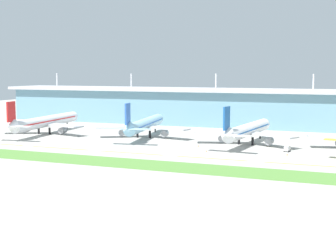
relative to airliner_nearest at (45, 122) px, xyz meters
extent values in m
plane|color=#A8A59E|center=(72.69, -27.34, -6.46)|extent=(600.00, 600.00, 0.00)
cube|color=#6693A8|center=(72.69, 74.17, 3.85)|extent=(280.00, 28.00, 20.61)
cube|color=#B2B2B7|center=(72.69, 74.17, 15.05)|extent=(288.00, 34.00, 1.80)
cylinder|color=silver|center=(-39.31, 68.57, 20.45)|extent=(0.90, 0.90, 9.00)
cylinder|color=silver|center=(16.69, 68.57, 20.45)|extent=(0.90, 0.90, 9.00)
cylinder|color=silver|center=(72.69, 68.57, 20.45)|extent=(0.90, 0.90, 9.00)
cylinder|color=silver|center=(128.69, 68.57, 20.45)|extent=(0.90, 0.90, 9.00)
cylinder|color=white|center=(-0.15, 1.49, 0.04)|extent=(11.93, 60.86, 5.80)
cone|color=white|center=(-3.44, 33.61, 0.04)|extent=(5.89, 4.54, 5.51)
cone|color=white|center=(3.23, -31.63, 1.24)|extent=(5.58, 7.09, 5.72)
cube|color=red|center=(3.13, -30.63, 7.69)|extent=(1.35, 6.44, 9.50)
cube|color=white|center=(-2.29, -31.69, 1.04)|extent=(10.27, 4.20, 0.36)
cube|color=white|center=(8.65, -30.57, 1.04)|extent=(10.27, 4.20, 0.36)
cube|color=#B7BABF|center=(-11.64, -4.13, -1.26)|extent=(24.40, 17.22, 0.70)
cylinder|color=gray|center=(-10.59, -2.57, -4.06)|extent=(3.64, 4.80, 3.20)
cube|color=#B7BABF|center=(12.24, -1.69, -1.26)|extent=(24.94, 13.21, 0.70)
cylinder|color=gray|center=(10.89, -0.38, -4.06)|extent=(3.64, 4.80, 3.20)
cylinder|color=black|center=(-2.46, 24.09, -4.66)|extent=(0.70, 0.70, 3.60)
cylinder|color=black|center=(-3.03, -1.82, -4.66)|extent=(1.10, 1.10, 3.60)
cylinder|color=black|center=(3.34, -1.17, -4.66)|extent=(1.10, 1.10, 3.60)
cube|color=red|center=(-0.15, 1.49, 0.44)|extent=(11.35, 54.83, 0.60)
cylinder|color=#9ED1EA|center=(53.97, 8.55, 0.04)|extent=(14.87, 55.29, 5.80)
cone|color=#9ED1EA|center=(49.06, 37.68, 0.04)|extent=(6.10, 4.86, 5.51)
cone|color=#9ED1EA|center=(59.04, -21.57, 1.24)|extent=(5.96, 7.35, 5.72)
cube|color=#2D5BB7|center=(58.88, -20.59, 7.69)|extent=(1.75, 6.43, 9.50)
cube|color=#9ED1EA|center=(53.54, -21.99, 1.04)|extent=(10.39, 4.82, 0.36)
cube|color=#9ED1EA|center=(64.38, -20.17, 1.04)|extent=(10.39, 4.82, 0.36)
cube|color=#B7BABF|center=(42.87, 2.19, -1.26)|extent=(24.01, 18.36, 0.70)
cylinder|color=gray|center=(43.82, 3.81, -4.06)|extent=(3.90, 4.97, 3.20)
cube|color=#B7BABF|center=(66.54, 6.18, -1.26)|extent=(24.90, 11.81, 0.70)
cylinder|color=gray|center=(65.12, 7.40, -4.06)|extent=(3.90, 4.97, 3.20)
cylinder|color=black|center=(50.54, 28.92, -4.66)|extent=(0.70, 0.70, 3.60)
cylinder|color=black|center=(51.31, 5.06, -4.66)|extent=(1.10, 1.10, 3.60)
cylinder|color=black|center=(57.62, 6.12, -4.66)|extent=(1.10, 1.10, 3.60)
cube|color=#2D5BB7|center=(53.97, 8.55, 0.44)|extent=(13.99, 49.86, 0.60)
cylinder|color=white|center=(107.48, 3.89, 0.04)|extent=(9.80, 53.38, 5.80)
cone|color=white|center=(109.64, 32.35, 0.04)|extent=(5.80, 4.41, 5.51)
cone|color=white|center=(105.24, -25.57, 1.24)|extent=(5.42, 6.98, 5.72)
cube|color=#19519E|center=(105.32, -24.58, 7.69)|extent=(1.18, 6.43, 9.50)
cube|color=white|center=(99.80, -24.66, 1.04)|extent=(10.21, 3.95, 0.36)
cube|color=white|center=(110.77, -25.49, 1.04)|extent=(10.21, 3.95, 0.36)
cube|color=#B7BABF|center=(95.18, 0.38, -1.26)|extent=(24.93, 13.76, 0.70)
cylinder|color=gray|center=(96.49, 1.73, -4.06)|extent=(3.53, 4.73, 3.20)
cube|color=#B7BABF|center=(119.11, -1.43, -1.26)|extent=(24.53, 16.74, 0.70)
cylinder|color=gray|center=(118.02, 0.10, -4.06)|extent=(3.53, 4.73, 3.20)
cylinder|color=black|center=(108.99, 23.74, -4.66)|extent=(0.70, 0.70, 3.60)
cylinder|color=black|center=(104.06, 1.14, -4.66)|extent=(1.10, 1.10, 3.60)
cylinder|color=black|center=(110.44, 0.65, -4.66)|extent=(1.10, 1.10, 3.60)
cube|color=#19519E|center=(107.48, 3.89, 0.44)|extent=(9.44, 48.09, 0.60)
cube|color=#B7BABF|center=(145.65, 5.36, -1.26)|extent=(24.93, 12.42, 0.70)
cube|color=yellow|center=(35.69, -39.10, -6.44)|extent=(28.00, 0.70, 0.04)
cube|color=yellow|center=(69.69, -39.10, -6.44)|extent=(28.00, 0.70, 0.04)
cube|color=yellow|center=(103.69, -39.10, -6.44)|extent=(28.00, 0.70, 0.04)
cube|color=yellow|center=(137.69, -39.10, -6.44)|extent=(28.00, 0.70, 0.04)
cube|color=#518438|center=(72.69, -59.96, -6.41)|extent=(300.00, 18.00, 0.10)
cube|color=silver|center=(127.66, -11.70, -5.21)|extent=(2.28, 3.81, 1.60)
cube|color=silver|center=(127.66, -11.70, -4.06)|extent=(2.23, 3.46, 0.16)
cylinder|color=black|center=(127.03, -10.34, -6.01)|extent=(0.47, 0.94, 0.90)
cylinder|color=black|center=(128.63, -10.57, -6.01)|extent=(0.47, 0.94, 0.90)
cylinder|color=black|center=(126.68, -12.84, -6.01)|extent=(0.47, 0.94, 0.90)
cylinder|color=black|center=(128.29, -13.06, -6.01)|extent=(0.47, 0.94, 0.90)
cone|color=orange|center=(97.07, -25.13, -6.11)|extent=(0.56, 0.56, 0.70)
cone|color=orange|center=(129.06, -20.75, -6.11)|extent=(0.56, 0.56, 0.70)
cone|color=orange|center=(89.19, -12.15, -6.11)|extent=(0.56, 0.56, 0.70)
camera|label=1|loc=(159.48, -220.03, 26.71)|focal=53.88mm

